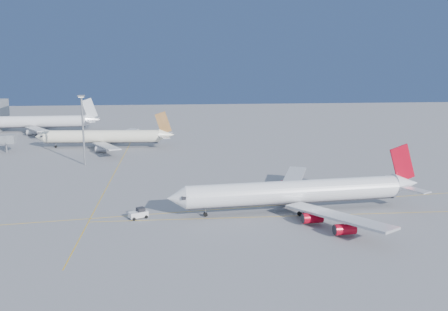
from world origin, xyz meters
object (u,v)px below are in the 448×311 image
at_px(airliner_virgin, 299,192).
at_px(airliner_third, 37,122).
at_px(light_mast, 83,124).
at_px(airliner_etihad, 105,137).
at_px(pushback_tug, 139,213).

xyz_separation_m(airliner_virgin, airliner_third, (-97.93, 134.36, 0.19)).
height_order(airliner_virgin, light_mast, light_mast).
height_order(airliner_etihad, light_mast, light_mast).
xyz_separation_m(airliner_etihad, pushback_tug, (20.33, -91.18, -3.37)).
distance_m(airliner_virgin, airliner_third, 166.26).
xyz_separation_m(airliner_virgin, airliner_etihad, (-58.93, 89.09, -0.26)).
xyz_separation_m(airliner_etihad, light_mast, (-2.54, -32.24, 9.67)).
bearing_deg(pushback_tug, airliner_virgin, -23.19).
distance_m(airliner_virgin, airliner_etihad, 106.82).
height_order(airliner_third, light_mast, light_mast).
relative_size(airliner_virgin, light_mast, 2.67).
bearing_deg(airliner_etihad, light_mast, -91.36).
xyz_separation_m(airliner_third, light_mast, (36.46, -77.51, 9.22)).
bearing_deg(airliner_virgin, light_mast, 131.40).
height_order(airliner_virgin, pushback_tug, airliner_virgin).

